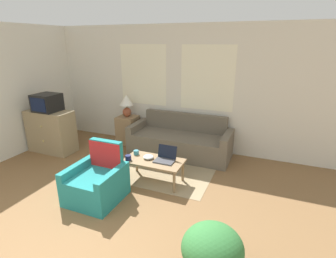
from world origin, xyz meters
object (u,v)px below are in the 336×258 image
object	(u,v)px
armchair	(98,182)
table_lamp	(127,103)
potted_plant	(212,252)
couch	(180,142)
coffee_table	(154,163)
cup_yellow	(136,152)
snack_bowl	(148,157)
laptop	(165,158)
television	(47,103)
cup_navy	(128,158)

from	to	relation	value
armchair	table_lamp	bearing A→B (deg)	109.23
potted_plant	table_lamp	bearing A→B (deg)	132.09
couch	coffee_table	bearing A→B (deg)	-90.75
cup_yellow	snack_bowl	xyz separation A→B (m)	(0.27, -0.07, -0.01)
armchair	laptop	world-z (taller)	armchair
armchair	television	world-z (taller)	television
couch	television	xyz separation A→B (m)	(-2.59, -0.91, 0.80)
armchair	television	xyz separation A→B (m)	(-2.00, 1.11, 0.81)
cup_navy	coffee_table	bearing A→B (deg)	21.41
cup_navy	cup_yellow	world-z (taller)	cup_navy
cup_yellow	laptop	bearing A→B (deg)	-3.15
television	coffee_table	world-z (taller)	television
potted_plant	laptop	bearing A→B (deg)	125.50
laptop	potted_plant	distance (m)	2.02
laptop	cup_navy	distance (m)	0.62
television	table_lamp	size ratio (longest dim) A/B	0.95
television	table_lamp	bearing A→B (deg)	38.87
coffee_table	potted_plant	distance (m)	2.09
couch	cup_yellow	distance (m)	1.25
coffee_table	television	bearing A→B (deg)	172.21
laptop	couch	bearing A→B (deg)	97.93
table_lamp	cup_navy	xyz separation A→B (m)	(0.92, -1.52, -0.51)
table_lamp	potted_plant	world-z (taller)	table_lamp
armchair	snack_bowl	distance (m)	0.92
cup_yellow	snack_bowl	bearing A→B (deg)	-14.41
coffee_table	potted_plant	xyz separation A→B (m)	(1.36, -1.58, 0.03)
table_lamp	potted_plant	size ratio (longest dim) A/B	0.76
cup_yellow	cup_navy	bearing A→B (deg)	-93.20
potted_plant	armchair	bearing A→B (deg)	156.78
cup_navy	snack_bowl	distance (m)	0.34
potted_plant	snack_bowl	bearing A→B (deg)	132.37
table_lamp	snack_bowl	distance (m)	1.88
couch	table_lamp	xyz separation A→B (m)	(-1.33, 0.11, 0.68)
table_lamp	laptop	xyz separation A→B (m)	(1.49, -1.31, -0.50)
coffee_table	snack_bowl	xyz separation A→B (m)	(-0.11, 0.02, 0.08)
coffee_table	potted_plant	world-z (taller)	potted_plant
television	cup_navy	xyz separation A→B (m)	(2.18, -0.51, -0.63)
armchair	cup_navy	distance (m)	0.65
cup_yellow	potted_plant	bearing A→B (deg)	-43.99
cup_navy	cup_yellow	xyz separation A→B (m)	(0.01, 0.25, -0.00)
coffee_table	table_lamp	bearing A→B (deg)	133.75
armchair	coffee_table	size ratio (longest dim) A/B	0.84
couch	television	size ratio (longest dim) A/B	4.45
coffee_table	snack_bowl	world-z (taller)	snack_bowl
laptop	cup_yellow	distance (m)	0.56
cup_yellow	potted_plant	distance (m)	2.41
laptop	cup_yellow	xyz separation A→B (m)	(-0.56, 0.03, -0.02)
cup_navy	cup_yellow	distance (m)	0.25
potted_plant	cup_navy	bearing A→B (deg)	140.75
couch	cup_navy	world-z (taller)	couch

